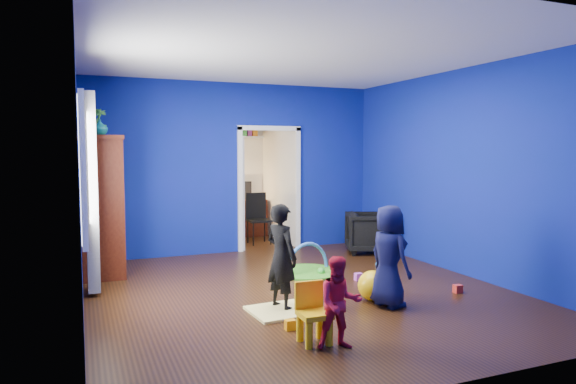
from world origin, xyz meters
name	(u,v)px	position (x,y,z in m)	size (l,w,h in m)	color
floor	(300,292)	(0.00, 0.00, 0.00)	(5.00, 5.50, 0.01)	black
ceiling	(300,55)	(0.00, 0.00, 2.90)	(5.00, 5.50, 0.01)	white
wall_back	(236,168)	(0.00, 2.75, 1.45)	(5.00, 0.02, 2.90)	navy
wall_front	(451,193)	(0.00, -2.75, 1.45)	(5.00, 0.02, 2.90)	navy
wall_left	(79,180)	(-2.50, 0.00, 1.45)	(0.02, 5.50, 2.90)	navy
wall_right	(463,172)	(2.50, 0.00, 1.45)	(0.02, 5.50, 2.90)	navy
alcove	(253,177)	(0.60, 3.62, 1.25)	(1.00, 1.75, 2.50)	silver
armchair	(369,233)	(2.08, 1.80, 0.35)	(0.74, 0.76, 0.69)	black
child_black	(281,257)	(-0.46, -0.55, 0.59)	(0.43, 0.28, 1.18)	black
child_navy	(389,256)	(0.70, -0.90, 0.57)	(0.56, 0.36, 1.15)	#10173B
toddler_red	(340,303)	(-0.40, -1.80, 0.41)	(0.40, 0.31, 0.83)	red
vase	(100,127)	(-2.22, 1.67, 2.07)	(0.20, 0.20, 0.21)	#0C5161
potted_plant	(98,122)	(-2.22, 2.19, 2.16)	(0.23, 0.23, 0.40)	#347F2E
tv_armoire	(101,205)	(-2.22, 1.97, 0.98)	(0.58, 1.14, 1.96)	#42170B
crt_tv	(104,202)	(-2.18, 1.97, 1.02)	(0.46, 0.70, 0.54)	silver
yellow_blanket	(285,310)	(-0.46, -0.65, 0.01)	(0.75, 0.60, 0.03)	#F2E07A
hopper_ball	(373,286)	(0.65, -0.65, 0.18)	(0.35, 0.35, 0.35)	yellow
kid_chair	(314,316)	(-0.55, -1.60, 0.25)	(0.28, 0.28, 0.50)	yellow
play_mat	(307,272)	(0.49, 0.88, 0.01)	(0.96, 0.96, 0.03)	#329020
toy_arch	(307,271)	(0.49, 0.88, 0.02)	(0.85, 0.85, 0.05)	#3F8CD8
window_left	(80,169)	(-2.48, 0.35, 1.55)	(0.03, 0.95, 1.55)	white
curtain	(91,192)	(-2.37, 0.90, 1.25)	(0.14, 0.42, 2.40)	slate
doorway	(269,190)	(0.60, 2.75, 1.05)	(1.16, 0.10, 2.10)	white
study_desk	(244,218)	(0.60, 4.26, 0.38)	(0.88, 0.44, 0.75)	#3D140A
desk_monitor	(242,189)	(0.60, 4.38, 0.95)	(0.40, 0.05, 0.32)	black
desk_lamp	(230,191)	(0.32, 4.32, 0.93)	(0.14, 0.14, 0.14)	#FFD88C
folding_chair	(259,219)	(0.60, 3.30, 0.46)	(0.40, 0.40, 0.92)	black
book_shelf	(242,137)	(0.60, 4.37, 2.02)	(0.88, 0.24, 0.04)	white
toy_0	(458,289)	(1.79, -0.77, 0.05)	(0.10, 0.08, 0.10)	red
toy_1	(379,264)	(1.62, 0.75, 0.06)	(0.11, 0.11, 0.11)	#277BE2
toy_2	(290,325)	(-0.62, -1.20, 0.05)	(0.10, 0.08, 0.10)	orange
toy_3	(321,271)	(0.63, 0.70, 0.06)	(0.11, 0.11, 0.11)	green
toy_4	(358,277)	(0.96, 0.22, 0.05)	(0.10, 0.08, 0.10)	#CA4BC7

